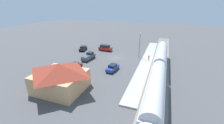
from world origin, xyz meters
The scene contains 11 objects.
ground_plane centered at (0.00, 0.00, 0.00)m, with size 200.00×200.00×0.00m, color #4C4C4F.
railway_track centered at (-14.00, 0.00, 0.09)m, with size 4.80×70.00×0.30m.
platform centered at (-10.00, 0.00, 0.15)m, with size 3.20×46.00×0.30m.
station_building centered at (4.00, 22.00, 2.96)m, with size 9.89×8.81×5.69m.
pedestrian_on_platform centered at (-10.56, -0.27, 1.28)m, with size 0.36×0.36×1.71m.
sedan_maroon centered at (7.23, 12.40, 0.88)m, with size 2.55×4.74×1.74m.
suv_red centered at (5.95, -5.99, 1.15)m, with size 5.01×2.62×2.22m.
sedan_blue centered at (-2.58, 9.82, 0.88)m, with size 2.44×4.71×1.74m.
pickup_charcoal centered at (7.28, 4.47, 1.03)m, with size 2.35×5.53×2.14m.
sedan_black centered at (13.90, -3.50, 0.88)m, with size 2.75×4.79×1.74m.
light_pole_near_platform centered at (-7.20, -2.45, 5.05)m, with size 0.44×0.44×8.07m.
Camera 1 is at (-14.39, 42.84, 16.16)m, focal length 23.69 mm.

